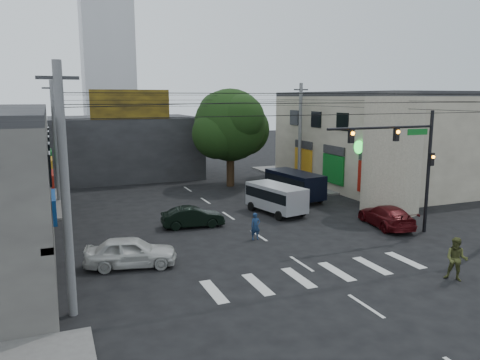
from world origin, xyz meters
TOP-DOWN VIEW (x-y plane):
  - ground at (0.00, 0.00)m, footprint 160.00×160.00m
  - sidewalk_far_right at (18.00, 18.00)m, footprint 16.00×16.00m
  - building_right at (18.00, 13.00)m, footprint 14.00×18.00m
  - corner_column at (11.00, 4.00)m, footprint 4.00×4.00m
  - building_far at (-4.00, 26.00)m, footprint 14.00×10.00m
  - billboard at (-4.00, 21.10)m, footprint 7.00×0.30m
  - tower_distant at (0.00, 70.00)m, footprint 9.00×9.00m
  - street_tree at (4.00, 17.00)m, footprint 6.40×6.40m
  - traffic_gantry at (7.82, -1.00)m, footprint 7.10×0.35m
  - utility_pole_near_left at (-10.50, -4.50)m, footprint 0.32×0.32m
  - utility_pole_far_left at (-10.50, 16.00)m, footprint 0.32×0.32m
  - utility_pole_far_right at (10.50, 16.00)m, footprint 0.32×0.32m
  - dark_sedan at (-3.01, 5.28)m, footprint 2.10×4.10m
  - white_compact at (-7.67, -0.25)m, footprint 3.49×4.98m
  - maroon_sedan at (8.13, 0.81)m, footprint 3.45×5.30m
  - silver_minivan at (3.28, 6.34)m, footprint 5.38×3.71m
  - navy_van at (6.60, 9.80)m, footprint 5.91×3.27m
  - traffic_officer at (-0.46, 1.44)m, footprint 0.60×0.42m
  - pedestrian_olive at (5.24, -7.35)m, footprint 1.64×1.63m

SIDE VIEW (x-z plane):
  - ground at x=0.00m, z-range 0.00..0.00m
  - sidewalk_far_right at x=18.00m, z-range 0.00..0.15m
  - dark_sedan at x=-3.01m, z-range 0.00..1.26m
  - maroon_sedan at x=8.13m, z-range 0.00..1.36m
  - white_compact at x=-7.67m, z-range 0.00..1.45m
  - traffic_officer at x=-0.46m, z-range 0.00..1.54m
  - pedestrian_olive at x=5.24m, z-range 0.00..1.94m
  - silver_minivan at x=3.28m, z-range 0.00..2.00m
  - navy_van at x=6.60m, z-range 0.00..2.18m
  - building_far at x=-4.00m, z-range 0.00..6.00m
  - building_right at x=18.00m, z-range 0.00..8.00m
  - corner_column at x=11.00m, z-range 0.00..8.00m
  - utility_pole_near_left at x=-10.50m, z-range 0.00..9.20m
  - utility_pole_far_left at x=-10.50m, z-range 0.00..9.20m
  - utility_pole_far_right at x=10.50m, z-range 0.00..9.20m
  - traffic_gantry at x=7.82m, z-range 1.23..8.43m
  - street_tree at x=4.00m, z-range 1.12..9.82m
  - billboard at x=-4.00m, z-range 6.00..8.60m
  - tower_distant at x=0.00m, z-range 0.00..44.00m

